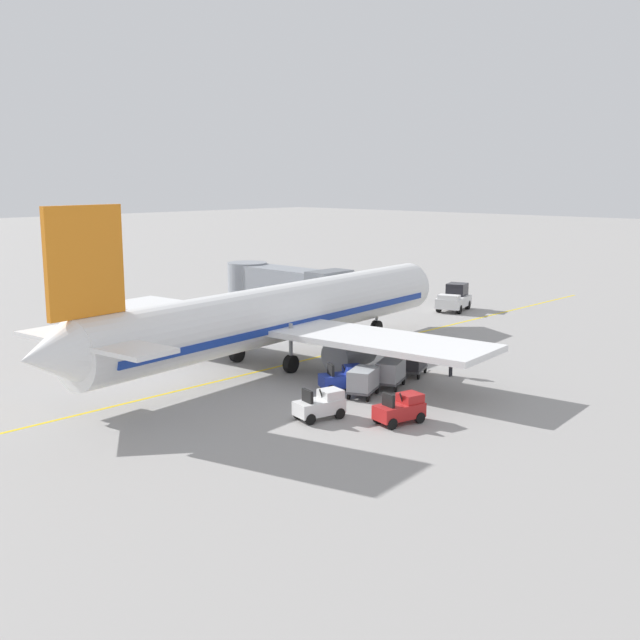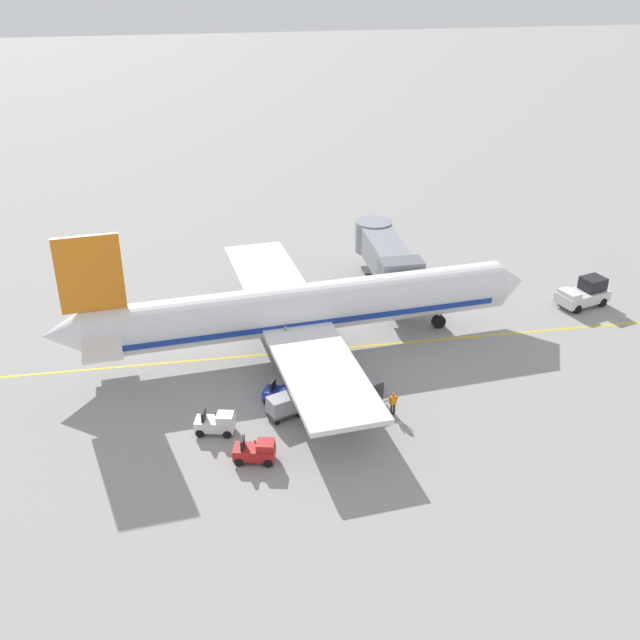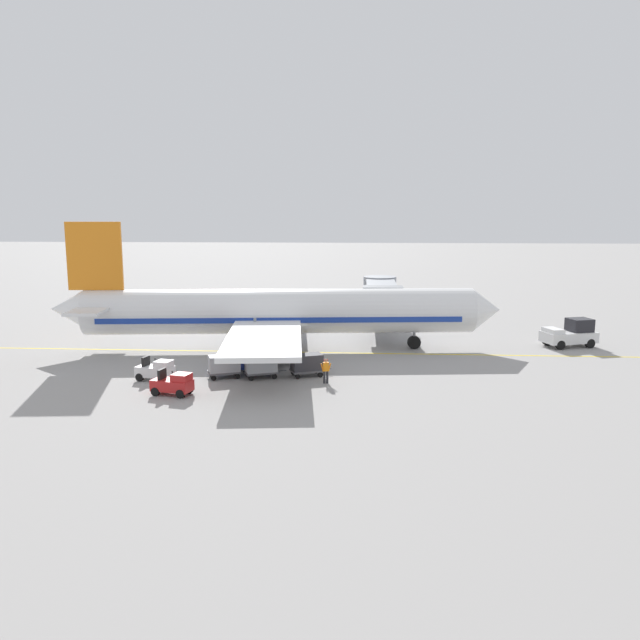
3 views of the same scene
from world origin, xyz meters
name	(u,v)px [view 3 (image 3 of 3)]	position (x,y,z in m)	size (l,w,h in m)	color
ground_plane	(294,352)	(0.00, 0.00, 0.00)	(400.00, 400.00, 0.00)	gray
gate_lead_in_line	(294,352)	(0.00, 0.00, 0.00)	(0.24, 80.00, 0.01)	gold
parked_airliner	(278,312)	(-0.80, -1.41, 3.19)	(30.38, 37.35, 10.63)	white
jet_bridge	(381,296)	(-9.58, 7.40, 3.45)	(12.17, 3.50, 4.98)	gray
pushback_tractor	(570,334)	(-3.83, 23.45, 1.10)	(3.41, 4.85, 2.40)	silver
baggage_tug_lead	(232,362)	(6.83, -3.74, 0.71)	(2.23, 2.77, 1.62)	#1E339E
baggage_tug_trailing	(156,370)	(9.44, -8.41, 0.71)	(1.78, 2.71, 1.62)	silver
baggage_tug_spare	(173,384)	(12.78, -6.21, 0.71)	(1.78, 2.71, 1.62)	#B21E1E
baggage_cart_front	(307,363)	(7.63, 1.76, 0.95)	(2.02, 2.95, 1.58)	#4C4C51
baggage_cart_second_in_train	(261,365)	(8.33, -1.37, 0.95)	(2.02, 2.95, 1.58)	#4C4C51
baggage_cart_third_in_train	(224,364)	(8.43, -3.92, 0.95)	(2.02, 2.95, 1.58)	#4C4C51
ground_crew_wing_walker	(326,370)	(9.41, 3.20, 0.95)	(0.31, 0.73, 1.69)	#232328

